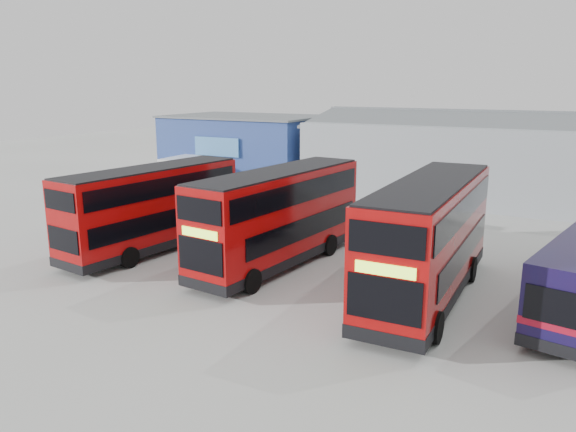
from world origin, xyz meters
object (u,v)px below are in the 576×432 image
at_px(panel_van, 190,169).
at_px(double_decker_left, 153,210).
at_px(maintenance_shed, 542,161).
at_px(double_decker_centre, 279,219).
at_px(office_block, 246,147).
at_px(double_decker_right, 428,241).

bearing_deg(panel_van, double_decker_left, -61.15).
relative_size(maintenance_shed, double_decker_centre, 3.08).
xyz_separation_m(office_block, double_decker_left, (7.35, -19.41, -0.62)).
bearing_deg(maintenance_shed, panel_van, -163.91).
height_order(office_block, double_decker_centre, office_block).
relative_size(office_block, double_decker_left, 1.30).
bearing_deg(double_decker_centre, maintenance_shed, 72.94).
bearing_deg(double_decker_centre, double_decker_left, -165.69).
bearing_deg(office_block, double_decker_left, -69.25).
bearing_deg(double_decker_right, maintenance_shed, 83.42).
relative_size(maintenance_shed, double_decker_left, 3.21).
relative_size(double_decker_centre, double_decker_right, 0.96).
xyz_separation_m(office_block, double_decker_right, (20.10, -19.23, -0.43)).
xyz_separation_m(double_decker_left, double_decker_right, (12.74, 0.18, 0.19)).
xyz_separation_m(maintenance_shed, double_decker_left, (-14.65, -21.42, -0.64)).
distance_m(office_block, double_decker_right, 27.82).
height_order(maintenance_shed, double_decker_right, maintenance_shed).
distance_m(maintenance_shed, double_decker_right, 21.33).
height_order(double_decker_left, double_decker_right, double_decker_right).
bearing_deg(double_decker_right, office_block, 134.80).
bearing_deg(maintenance_shed, double_decker_left, -124.37).
xyz_separation_m(maintenance_shed, panel_van, (-23.99, -6.92, -1.34)).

